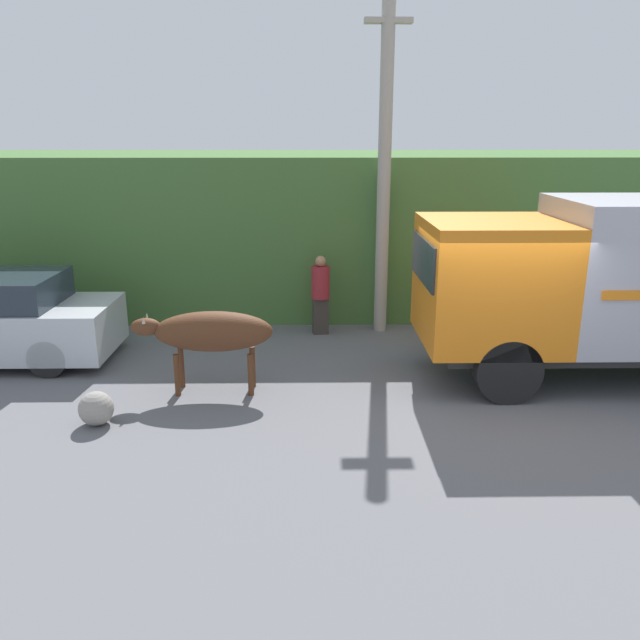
% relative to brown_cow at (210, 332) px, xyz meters
% --- Properties ---
extents(ground_plane, '(60.00, 60.00, 0.00)m').
position_rel_brown_cow_xyz_m(ground_plane, '(4.41, -0.16, -0.99)').
color(ground_plane, slate).
extents(hillside_embankment, '(32.00, 6.81, 3.52)m').
position_rel_brown_cow_xyz_m(hillside_embankment, '(4.41, 7.01, 0.77)').
color(hillside_embankment, '#426B33').
rests_on(hillside_embankment, ground_plane).
extents(building_backdrop, '(6.46, 2.70, 2.86)m').
position_rel_brown_cow_xyz_m(building_backdrop, '(0.14, 5.14, 0.45)').
color(building_backdrop, '#8CC69E').
rests_on(building_backdrop, ground_plane).
extents(brown_cow, '(2.22, 0.64, 1.33)m').
position_rel_brown_cow_xyz_m(brown_cow, '(0.00, 0.00, 0.00)').
color(brown_cow, '#512D19').
rests_on(brown_cow, ground_plane).
extents(pedestrian_on_hill, '(0.42, 0.42, 1.63)m').
position_rel_brown_cow_xyz_m(pedestrian_on_hill, '(1.78, 3.01, -0.11)').
color(pedestrian_on_hill, '#38332D').
rests_on(pedestrian_on_hill, ground_plane).
extents(utility_pole, '(0.90, 0.26, 6.81)m').
position_rel_brown_cow_xyz_m(utility_pole, '(3.04, 3.24, 2.51)').
color(utility_pole, '#9E998E').
rests_on(utility_pole, ground_plane).
extents(roadside_rock, '(0.49, 0.49, 0.49)m').
position_rel_brown_cow_xyz_m(roadside_rock, '(-1.47, -1.19, -0.75)').
color(roadside_rock, gray).
rests_on(roadside_rock, ground_plane).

